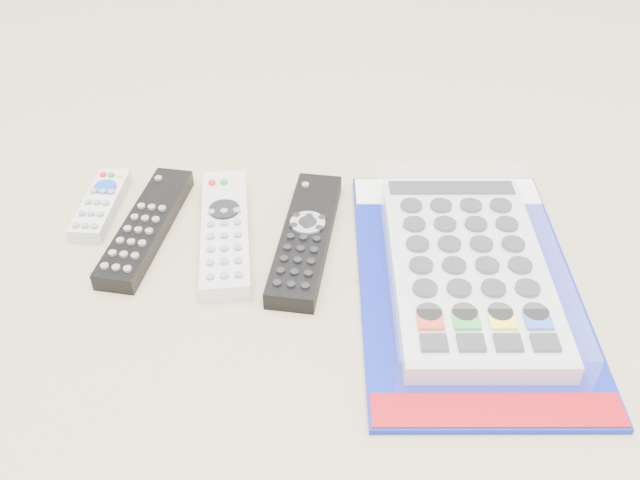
# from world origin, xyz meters

# --- Properties ---
(remote_small_grey) EXTENTS (0.04, 0.13, 0.02)m
(remote_small_grey) POSITION_xyz_m (-0.22, 0.07, 0.01)
(remote_small_grey) COLOR #B8B8BA
(remote_small_grey) RESTS_ON ground
(remote_slim_black) EXTENTS (0.07, 0.21, 0.02)m
(remote_slim_black) POSITION_xyz_m (-0.15, 0.03, 0.01)
(remote_slim_black) COLOR black
(remote_slim_black) RESTS_ON ground
(remote_silver_dvd) EXTENTS (0.09, 0.22, 0.02)m
(remote_silver_dvd) POSITION_xyz_m (-0.06, 0.03, 0.01)
(remote_silver_dvd) COLOR silver
(remote_silver_dvd) RESTS_ON ground
(remote_large_black) EXTENTS (0.07, 0.22, 0.02)m
(remote_large_black) POSITION_xyz_m (0.04, 0.02, 0.01)
(remote_large_black) COLOR black
(remote_large_black) RESTS_ON ground
(jumbo_remote_packaged) EXTENTS (0.26, 0.39, 0.05)m
(jumbo_remote_packaged) POSITION_xyz_m (0.21, -0.03, 0.02)
(jumbo_remote_packaged) COLOR #0D1B91
(jumbo_remote_packaged) RESTS_ON ground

